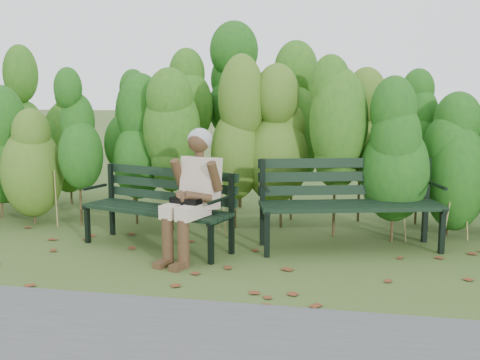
# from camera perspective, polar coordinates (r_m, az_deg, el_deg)

# --- Properties ---
(ground) EXTENTS (80.00, 80.00, 0.00)m
(ground) POSITION_cam_1_polar(r_m,az_deg,el_deg) (5.27, -0.74, -8.68)
(ground) COLOR #3E5721
(hedge_band) EXTENTS (11.04, 1.67, 2.42)m
(hedge_band) POSITION_cam_1_polar(r_m,az_deg,el_deg) (6.86, 2.45, 6.15)
(hedge_band) COLOR #47381E
(hedge_band) RESTS_ON ground
(leaf_litter) EXTENTS (5.92, 2.15, 0.01)m
(leaf_litter) POSITION_cam_1_polar(r_m,az_deg,el_deg) (5.26, -1.70, -8.68)
(leaf_litter) COLOR brown
(leaf_litter) RESTS_ON ground
(bench_left) EXTENTS (1.70, 1.00, 0.81)m
(bench_left) POSITION_cam_1_polar(r_m,az_deg,el_deg) (5.84, -7.99, -2.16)
(bench_left) COLOR black
(bench_left) RESTS_ON ground
(bench_right) EXTENTS (1.92, 1.04, 0.91)m
(bench_right) POSITION_cam_1_polar(r_m,az_deg,el_deg) (5.87, 10.93, -1.59)
(bench_right) COLOR black
(bench_right) RESTS_ON ground
(seated_woman) EXTENTS (0.56, 0.80, 1.25)m
(seated_woman) POSITION_cam_1_polar(r_m,az_deg,el_deg) (5.38, -4.76, -0.69)
(seated_woman) COLOR beige
(seated_woman) RESTS_ON ground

